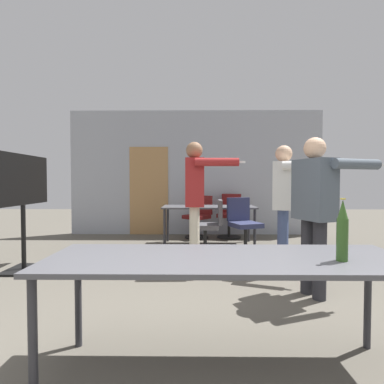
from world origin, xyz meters
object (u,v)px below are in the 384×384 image
tv_screen (23,197)px  beer_bottle (342,231)px  person_right_polo (284,195)px  office_chair_near_pushed (230,217)px  office_chair_far_right (243,226)px  person_far_watching (315,201)px  person_center_tall (195,191)px  office_chair_far_left (210,228)px  office_chair_side_rolled (199,218)px

tv_screen → beer_bottle: size_ratio=4.28×
person_right_polo → office_chair_near_pushed: bearing=-148.8°
person_right_polo → office_chair_far_right: 1.23m
office_chair_near_pushed → person_far_watching: bearing=116.8°
person_center_tall → office_chair_near_pushed: bearing=159.9°
office_chair_far_left → office_chair_far_right: bearing=-83.2°
tv_screen → office_chair_near_pushed: size_ratio=1.68×
office_chair_near_pushed → office_chair_far_right: bearing=111.4°
beer_bottle → office_chair_far_left: bearing=100.6°
office_chair_side_rolled → beer_bottle: size_ratio=2.45×
person_center_tall → tv_screen: bearing=-84.7°
office_chair_far_right → person_center_tall: bearing=24.9°
office_chair_near_pushed → office_chair_side_rolled: office_chair_near_pushed is taller
person_far_watching → beer_bottle: bearing=-35.7°
office_chair_far_right → person_far_watching: bearing=81.3°
person_far_watching → person_center_tall: (-1.28, 1.16, 0.07)m
office_chair_side_rolled → person_right_polo: bearing=158.4°
office_chair_near_pushed → person_right_polo: bearing=119.9°
tv_screen → person_far_watching: size_ratio=0.95×
person_far_watching → tv_screen: bearing=-123.3°
person_right_polo → beer_bottle: size_ratio=4.64×
beer_bottle → person_right_polo: bearing=81.2°
person_center_tall → office_chair_near_pushed: 2.48m
person_far_watching → beer_bottle: (-0.40, -1.41, -0.09)m
person_center_tall → beer_bottle: person_center_tall is taller
tv_screen → office_chair_near_pushed: (3.14, 2.56, -0.57)m
office_chair_far_right → office_chair_side_rolled: bearing=-82.0°
tv_screen → office_chair_side_rolled: 3.58m
person_right_polo → office_chair_side_rolled: (-1.19, 2.38, -0.62)m
person_center_tall → office_chair_far_left: size_ratio=1.97×
tv_screen → person_right_polo: bearing=-87.5°
office_chair_side_rolled → beer_bottle: 4.93m
person_right_polo → office_chair_near_pushed: (-0.50, 2.40, -0.59)m
person_center_tall → office_chair_far_left: (0.25, 0.81, -0.66)m
tv_screen → office_chair_far_left: 2.91m
tv_screen → office_chair_far_right: size_ratio=1.70×
person_far_watching → office_chair_far_right: bearing=172.3°
office_chair_far_left → beer_bottle: bearing=-167.5°
person_far_watching → office_chair_far_left: person_far_watching is taller
tv_screen → office_chair_near_pushed: tv_screen is taller
person_right_polo → beer_bottle: bearing=10.7°
tv_screen → person_right_polo: person_right_polo is taller
person_right_polo → tv_screen: bearing=-68.0°
office_chair_far_right → office_chair_side_rolled: (-0.77, 1.39, -0.02)m
person_far_watching → office_chair_near_pushed: (-0.52, 3.44, -0.57)m
office_chair_far_left → beer_bottle: (0.63, -3.39, 0.50)m
beer_bottle → tv_screen: bearing=144.9°
person_center_tall → office_chair_far_left: 1.08m
tv_screen → person_center_tall: size_ratio=0.89×
office_chair_near_pushed → office_chair_far_right: 1.41m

